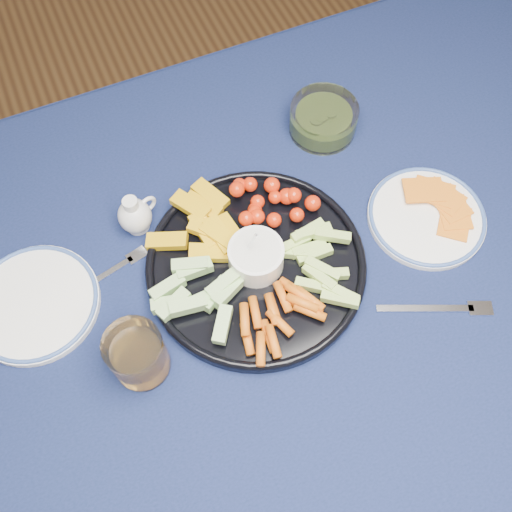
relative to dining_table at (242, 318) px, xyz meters
name	(u,v)px	position (x,y,z in m)	size (l,w,h in m)	color
dining_table	(242,318)	(0.00, 0.00, 0.00)	(1.67, 1.07, 0.75)	#50331A
crudite_platter	(255,263)	(0.04, 0.04, 0.11)	(0.36, 0.36, 0.12)	black
creamer_pitcher	(135,215)	(-0.11, 0.20, 0.12)	(0.07, 0.06, 0.08)	silver
pickle_bowl	(323,120)	(0.28, 0.26, 0.11)	(0.13, 0.13, 0.06)	silver
cheese_plate	(427,216)	(0.36, 0.01, 0.10)	(0.20, 0.20, 0.02)	white
juice_tumbler	(138,356)	(-0.18, -0.04, 0.13)	(0.09, 0.09, 0.10)	silver
fork_left	(111,271)	(-0.18, 0.13, 0.09)	(0.16, 0.05, 0.00)	silver
fork_right	(444,309)	(0.29, -0.15, 0.09)	(0.18, 0.09, 0.00)	silver
side_plate_extra	(35,303)	(-0.31, 0.12, 0.10)	(0.21, 0.21, 0.02)	white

